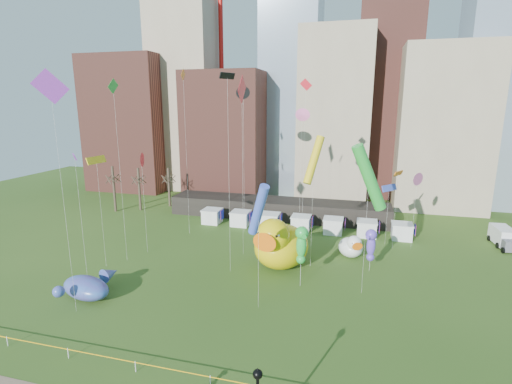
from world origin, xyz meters
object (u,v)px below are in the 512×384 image
(small_duck, at_px, (351,246))
(box_truck, at_px, (504,237))
(big_duck, at_px, (280,244))
(seahorse_purple, at_px, (371,243))
(whale_inflatable, at_px, (88,286))
(seahorse_green, at_px, (301,242))

(small_duck, xyz_separation_m, box_truck, (20.62, 9.72, -0.17))
(big_duck, bearing_deg, seahorse_purple, 24.31)
(small_duck, xyz_separation_m, seahorse_purple, (2.28, -3.73, 2.11))
(whale_inflatable, bearing_deg, seahorse_purple, 41.36)
(small_duck, relative_size, seahorse_purple, 0.88)
(big_duck, xyz_separation_m, box_truck, (28.97, 15.51, -1.79))
(whale_inflatable, distance_m, box_truck, 54.30)
(big_duck, bearing_deg, whale_inflatable, -132.01)
(big_duck, height_order, whale_inflatable, big_duck)
(big_duck, bearing_deg, seahorse_green, -38.61)
(small_duck, bearing_deg, whale_inflatable, -167.84)
(seahorse_purple, bearing_deg, big_duck, -144.54)
(box_truck, bearing_deg, small_duck, -158.87)
(seahorse_green, bearing_deg, whale_inflatable, -179.47)
(small_duck, height_order, whale_inflatable, small_duck)
(big_duck, relative_size, small_duck, 2.04)
(box_truck, bearing_deg, seahorse_purple, -147.85)
(small_duck, relative_size, box_truck, 0.75)
(seahorse_purple, bearing_deg, seahorse_green, -116.07)
(seahorse_green, distance_m, seahorse_purple, 9.77)
(big_duck, height_order, seahorse_purple, big_duck)
(seahorse_green, xyz_separation_m, whale_inflatable, (-20.89, -8.18, -3.97))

